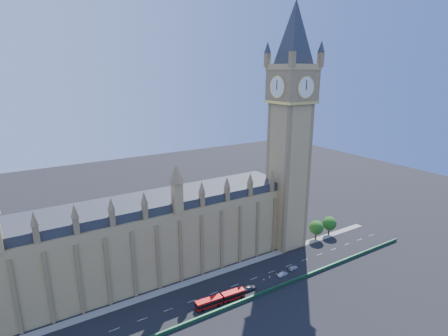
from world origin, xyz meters
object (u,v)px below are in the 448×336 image
red_bus (221,299)px  car_grey (249,288)px  car_silver (283,274)px  car_white (293,268)px

red_bus → car_grey: red_bus is taller
car_grey → red_bus: bearing=96.7°
car_grey → car_silver: (14.85, 0.66, -0.13)m
red_bus → car_white: 32.62m
car_white → red_bus: bearing=91.0°
car_white → car_grey: bearing=91.3°
red_bus → car_white: bearing=8.5°
car_silver → car_white: bearing=-84.7°
red_bus → car_silver: red_bus is taller
car_white → car_silver: bearing=97.8°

